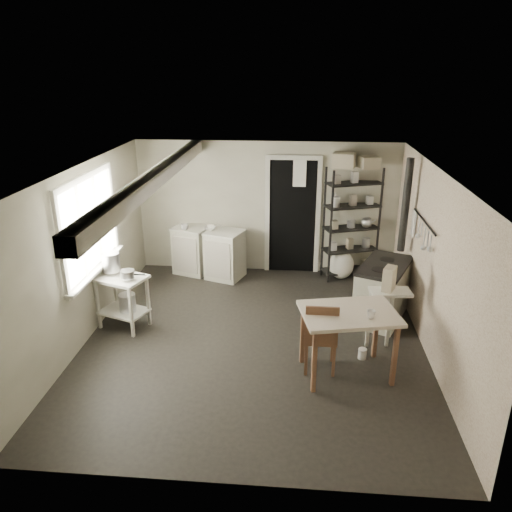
# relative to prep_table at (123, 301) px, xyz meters

# --- Properties ---
(floor) EXTENTS (5.00, 5.00, 0.00)m
(floor) POSITION_rel_prep_table_xyz_m (1.86, -0.22, -0.40)
(floor) COLOR black
(floor) RESTS_ON ground
(ceiling) EXTENTS (5.00, 5.00, 0.00)m
(ceiling) POSITION_rel_prep_table_xyz_m (1.86, -0.22, 1.90)
(ceiling) COLOR silver
(ceiling) RESTS_ON wall_back
(wall_back) EXTENTS (4.50, 0.02, 2.30)m
(wall_back) POSITION_rel_prep_table_xyz_m (1.86, 2.28, 0.75)
(wall_back) COLOR #B2AD98
(wall_back) RESTS_ON ground
(wall_front) EXTENTS (4.50, 0.02, 2.30)m
(wall_front) POSITION_rel_prep_table_xyz_m (1.86, -2.72, 0.75)
(wall_front) COLOR #B2AD98
(wall_front) RESTS_ON ground
(wall_left) EXTENTS (0.02, 5.00, 2.30)m
(wall_left) POSITION_rel_prep_table_xyz_m (-0.39, -0.22, 0.75)
(wall_left) COLOR #B2AD98
(wall_left) RESTS_ON ground
(wall_right) EXTENTS (0.02, 5.00, 2.30)m
(wall_right) POSITION_rel_prep_table_xyz_m (4.11, -0.22, 0.75)
(wall_right) COLOR #B2AD98
(wall_right) RESTS_ON ground
(window) EXTENTS (0.12, 1.76, 1.28)m
(window) POSITION_rel_prep_table_xyz_m (-0.36, -0.02, 1.10)
(window) COLOR silver
(window) RESTS_ON wall_left
(doorway) EXTENTS (0.96, 0.10, 2.08)m
(doorway) POSITION_rel_prep_table_xyz_m (2.31, 2.25, 0.60)
(doorway) COLOR silver
(doorway) RESTS_ON ground
(ceiling_beam) EXTENTS (0.18, 5.00, 0.18)m
(ceiling_beam) POSITION_rel_prep_table_xyz_m (0.66, -0.22, 1.80)
(ceiling_beam) COLOR silver
(ceiling_beam) RESTS_ON ceiling
(wallpaper_panel) EXTENTS (0.01, 5.00, 2.30)m
(wallpaper_panel) POSITION_rel_prep_table_xyz_m (4.10, -0.22, 0.75)
(wallpaper_panel) COLOR beige
(wallpaper_panel) RESTS_ON wall_right
(utensil_rail) EXTENTS (0.06, 1.20, 0.44)m
(utensil_rail) POSITION_rel_prep_table_xyz_m (4.05, 0.38, 1.15)
(utensil_rail) COLOR silver
(utensil_rail) RESTS_ON wall_right
(prep_table) EXTENTS (0.79, 0.68, 0.76)m
(prep_table) POSITION_rel_prep_table_xyz_m (0.00, 0.00, 0.00)
(prep_table) COLOR silver
(prep_table) RESTS_ON ground
(stockpot) EXTENTS (0.29, 0.29, 0.26)m
(stockpot) POSITION_rel_prep_table_xyz_m (-0.15, 0.10, 0.54)
(stockpot) COLOR silver
(stockpot) RESTS_ON prep_table
(saucepan) EXTENTS (0.22, 0.22, 0.11)m
(saucepan) POSITION_rel_prep_table_xyz_m (0.14, -0.09, 0.45)
(saucepan) COLOR silver
(saucepan) RESTS_ON prep_table
(bucket) EXTENTS (0.30, 0.30, 0.25)m
(bucket) POSITION_rel_prep_table_xyz_m (0.07, -0.02, -0.02)
(bucket) COLOR silver
(bucket) RESTS_ON prep_table
(base_cabinets) EXTENTS (1.39, 0.94, 0.84)m
(base_cabinets) POSITION_rel_prep_table_xyz_m (0.87, 1.96, 0.06)
(base_cabinets) COLOR beige
(base_cabinets) RESTS_ON ground
(mixing_bowl) EXTENTS (0.30, 0.30, 0.06)m
(mixing_bowl) POSITION_rel_prep_table_xyz_m (0.91, 1.94, 0.55)
(mixing_bowl) COLOR white
(mixing_bowl) RESTS_ON base_cabinets
(counter_cup) EXTENTS (0.13, 0.13, 0.10)m
(counter_cup) POSITION_rel_prep_table_xyz_m (0.48, 1.90, 0.57)
(counter_cup) COLOR white
(counter_cup) RESTS_ON base_cabinets
(shelf_rack) EXTENTS (0.98, 0.64, 1.92)m
(shelf_rack) POSITION_rel_prep_table_xyz_m (3.31, 2.09, 0.55)
(shelf_rack) COLOR black
(shelf_rack) RESTS_ON ground
(shelf_jar) EXTENTS (0.11, 0.11, 0.20)m
(shelf_jar) POSITION_rel_prep_table_xyz_m (3.02, 2.11, 0.97)
(shelf_jar) COLOR white
(shelf_jar) RESTS_ON shelf_rack
(storage_box_a) EXTENTS (0.41, 0.37, 0.24)m
(storage_box_a) POSITION_rel_prep_table_xyz_m (3.12, 2.06, 1.61)
(storage_box_a) COLOR beige
(storage_box_a) RESTS_ON shelf_rack
(storage_box_b) EXTENTS (0.36, 0.35, 0.19)m
(storage_box_b) POSITION_rel_prep_table_xyz_m (3.51, 2.04, 1.59)
(storage_box_b) COLOR beige
(storage_box_b) RESTS_ON shelf_rack
(stove) EXTENTS (0.96, 1.21, 0.84)m
(stove) POSITION_rel_prep_table_xyz_m (3.66, 0.59, 0.04)
(stove) COLOR beige
(stove) RESTS_ON ground
(stovepipe) EXTENTS (0.13, 0.13, 1.30)m
(stovepipe) POSITION_rel_prep_table_xyz_m (3.94, 1.00, 1.19)
(stovepipe) COLOR black
(stovepipe) RESTS_ON stove
(side_ledge) EXTENTS (0.55, 0.33, 0.81)m
(side_ledge) POSITION_rel_prep_table_xyz_m (3.60, -0.23, 0.03)
(side_ledge) COLOR silver
(side_ledge) RESTS_ON ground
(oats_box) EXTENTS (0.20, 0.24, 0.31)m
(oats_box) POSITION_rel_prep_table_xyz_m (3.57, -0.21, 0.61)
(oats_box) COLOR beige
(oats_box) RESTS_ON side_ledge
(work_table) EXTENTS (1.22, 0.97, 0.83)m
(work_table) POSITION_rel_prep_table_xyz_m (3.03, -0.90, -0.02)
(work_table) COLOR beige
(work_table) RESTS_ON ground
(table_cup) EXTENTS (0.12, 0.12, 0.09)m
(table_cup) POSITION_rel_prep_table_xyz_m (3.25, -1.03, 0.41)
(table_cup) COLOR white
(table_cup) RESTS_ON work_table
(chair) EXTENTS (0.39, 0.41, 0.93)m
(chair) POSITION_rel_prep_table_xyz_m (2.72, -0.82, 0.08)
(chair) COLOR brown
(chair) RESTS_ON ground
(flour_sack) EXTENTS (0.46, 0.40, 0.51)m
(flour_sack) POSITION_rel_prep_table_xyz_m (3.18, 1.97, -0.16)
(flour_sack) COLOR white
(flour_sack) RESTS_ON ground
(floor_crock) EXTENTS (0.13, 0.13, 0.14)m
(floor_crock) POSITION_rel_prep_table_xyz_m (3.27, -0.56, -0.33)
(floor_crock) COLOR white
(floor_crock) RESTS_ON ground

